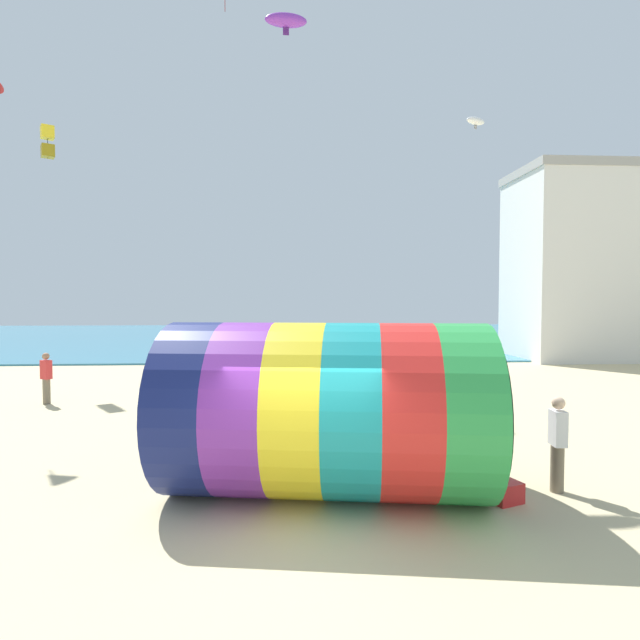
{
  "coord_description": "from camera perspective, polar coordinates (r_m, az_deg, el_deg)",
  "views": [
    {
      "loc": [
        -0.17,
        -7.78,
        3.57
      ],
      "look_at": [
        0.47,
        3.19,
        3.11
      ],
      "focal_mm": 28.0,
      "sensor_mm": 36.0,
      "label": 1
    }
  ],
  "objects": [
    {
      "name": "ground_plane",
      "position": [
        8.56,
        -2.06,
        -22.24
      ],
      "size": [
        120.0,
        120.0,
        0.0
      ],
      "primitive_type": "plane",
      "color": "#CCBA8C"
    },
    {
      "name": "sea",
      "position": [
        47.48,
        -3.12,
        -1.86
      ],
      "size": [
        120.0,
        40.0,
        0.1
      ],
      "primitive_type": "cube",
      "color": "teal",
      "rests_on": "ground"
    },
    {
      "name": "giant_inflatable_tube",
      "position": [
        9.21,
        0.89,
        -10.14
      ],
      "size": [
        6.11,
        3.92,
        3.14
      ],
      "color": "navy",
      "rests_on": "ground"
    },
    {
      "name": "kite_handler",
      "position": [
        10.45,
        25.52,
        -12.56
      ],
      "size": [
        0.25,
        0.38,
        1.77
      ],
      "color": "#726651",
      "rests_on": "ground"
    },
    {
      "name": "kite_white_parafoil",
      "position": [
        19.83,
        17.35,
        20.88
      ],
      "size": [
        0.87,
        0.63,
        0.43
      ],
      "color": "white"
    },
    {
      "name": "kite_purple_parafoil",
      "position": [
        16.56,
        -3.92,
        30.98
      ],
      "size": [
        1.23,
        0.55,
        0.62
      ],
      "color": "purple"
    },
    {
      "name": "kite_yellow_box",
      "position": [
        26.24,
        -28.69,
        17.44
      ],
      "size": [
        0.7,
        0.7,
        1.46
      ],
      "color": "yellow"
    },
    {
      "name": "bystander_near_water",
      "position": [
        19.43,
        -28.81,
        -5.8
      ],
      "size": [
        0.42,
        0.37,
        1.75
      ],
      "color": "#726651",
      "rests_on": "ground"
    },
    {
      "name": "bystander_mid_beach",
      "position": [
        16.96,
        -16.48,
        -7.2
      ],
      "size": [
        0.41,
        0.41,
        1.54
      ],
      "color": "#383D56",
      "rests_on": "ground"
    },
    {
      "name": "promenade_building",
      "position": [
        34.88,
        30.14,
        5.5
      ],
      "size": [
        11.37,
        5.73,
        11.29
      ],
      "color": "silver",
      "rests_on": "ground"
    },
    {
      "name": "cooler_box",
      "position": [
        9.8,
        20.53,
        -17.99
      ],
      "size": [
        0.61,
        0.52,
        0.36
      ],
      "primitive_type": "cube",
      "rotation": [
        0.0,
        0.0,
        0.37
      ],
      "color": "red",
      "rests_on": "ground"
    }
  ]
}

